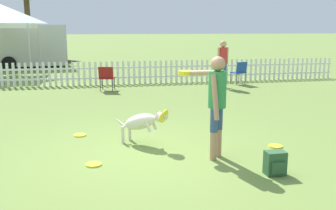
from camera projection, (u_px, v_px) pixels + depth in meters
ground_plane at (146, 157)px, 6.07m from camera, size 240.00×240.00×0.00m
handler_person at (215, 95)px, 5.84m from camera, size 0.67×1.05×1.63m
leaping_dog at (142, 122)px, 6.63m from camera, size 0.99×0.90×0.69m
frisbee_near_handler at (94, 164)px, 5.70m from camera, size 0.24×0.24×0.02m
frisbee_near_dog at (80, 135)px, 7.25m from camera, size 0.24×0.24×0.02m
frisbee_midfield at (275, 146)px, 6.57m from camera, size 0.24×0.24×0.02m
backpack_on_grass at (275, 163)px, 5.30m from camera, size 0.28×0.23×0.34m
picket_fence at (115, 73)px, 13.72m from camera, size 17.67×0.04×0.86m
folding_chair_blue_left at (240, 71)px, 13.71m from camera, size 0.55×0.56×0.84m
folding_chair_center at (107, 76)px, 12.32m from camera, size 0.58×0.59×0.81m
spectator_standing at (223, 59)px, 12.89m from camera, size 0.41×0.27×1.62m
equipment_trailer at (21, 45)px, 19.48m from camera, size 5.40×2.86×2.20m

